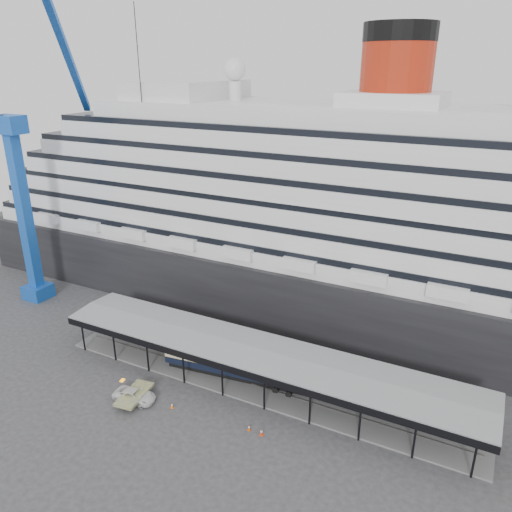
# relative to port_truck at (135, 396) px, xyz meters

# --- Properties ---
(ground) EXTENTS (200.00, 200.00, 0.00)m
(ground) POSITION_rel_port_truck_xyz_m (11.95, 4.91, -0.73)
(ground) COLOR #333335
(ground) RESTS_ON ground
(cruise_ship) EXTENTS (130.00, 30.00, 43.90)m
(cruise_ship) POSITION_rel_port_truck_xyz_m (11.99, 36.91, 17.61)
(cruise_ship) COLOR black
(cruise_ship) RESTS_ON ground
(platform_canopy) EXTENTS (56.00, 9.18, 5.30)m
(platform_canopy) POSITION_rel_port_truck_xyz_m (11.95, 9.91, 1.63)
(platform_canopy) COLOR slate
(platform_canopy) RESTS_ON ground
(crane_blue) EXTENTS (22.63, 19.19, 47.60)m
(crane_blue) POSITION_rel_port_truck_xyz_m (-33.17, 15.53, 19.22)
(crane_blue) COLOR blue
(crane_blue) RESTS_ON ground
(port_truck) EXTENTS (5.57, 3.12, 1.47)m
(port_truck) POSITION_rel_port_truck_xyz_m (0.00, 0.00, 0.00)
(port_truck) COLOR silver
(port_truck) RESTS_ON ground
(pullman_carriage) EXTENTS (19.87, 4.93, 19.35)m
(pullman_carriage) POSITION_rel_port_truck_xyz_m (8.71, 9.91, 1.64)
(pullman_carriage) COLOR black
(pullman_carriage) RESTS_ON ground
(traffic_cone_left) EXTENTS (0.45, 0.45, 0.69)m
(traffic_cone_left) POSITION_rel_port_truck_xyz_m (4.91, 0.92, -0.39)
(traffic_cone_left) COLOR orange
(traffic_cone_left) RESTS_ON ground
(traffic_cone_mid) EXTENTS (0.47, 0.47, 0.81)m
(traffic_cone_mid) POSITION_rel_port_truck_xyz_m (16.55, 1.64, -0.33)
(traffic_cone_mid) COLOR red
(traffic_cone_mid) RESTS_ON ground
(traffic_cone_right) EXTENTS (0.45, 0.45, 0.71)m
(traffic_cone_right) POSITION_rel_port_truck_xyz_m (14.96, 1.72, -0.38)
(traffic_cone_right) COLOR #CF4D0B
(traffic_cone_right) RESTS_ON ground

